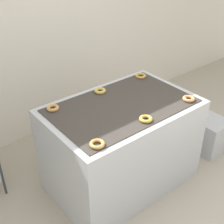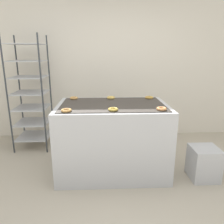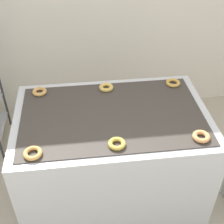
{
  "view_description": "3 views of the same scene",
  "coord_description": "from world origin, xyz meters",
  "px_view_note": "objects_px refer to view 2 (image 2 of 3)",
  "views": [
    {
      "loc": [
        -1.65,
        -1.19,
        2.45
      ],
      "look_at": [
        0.0,
        0.87,
        0.8
      ],
      "focal_mm": 50.0,
      "sensor_mm": 36.0,
      "label": 1
    },
    {
      "loc": [
        -0.13,
        -2.06,
        1.62
      ],
      "look_at": [
        0.0,
        0.87,
        0.8
      ],
      "focal_mm": 35.0,
      "sensor_mm": 36.0,
      "label": 2
    },
    {
      "loc": [
        -0.22,
        -1.06,
        2.4
      ],
      "look_at": [
        0.0,
        0.72,
        0.97
      ],
      "focal_mm": 50.0,
      "sensor_mm": 36.0,
      "label": 3
    }
  ],
  "objects_px": {
    "fryer_machine": "(112,138)",
    "donut_far_left": "(74,98)",
    "donut_far_right": "(149,97)",
    "donut_near_center": "(113,109)",
    "donut_near_left": "(66,110)",
    "donut_far_center": "(111,98)",
    "donut_near_right": "(162,109)",
    "glaze_bin": "(204,163)",
    "baking_rack_cart": "(30,93)"
  },
  "relations": [
    {
      "from": "fryer_machine",
      "to": "donut_far_right",
      "type": "xyz_separation_m",
      "value": [
        0.56,
        0.34,
        0.49
      ]
    },
    {
      "from": "donut_far_center",
      "to": "donut_far_right",
      "type": "distance_m",
      "value": 0.56
    },
    {
      "from": "donut_near_center",
      "to": "donut_far_right",
      "type": "xyz_separation_m",
      "value": [
        0.56,
        0.67,
        -0.0
      ]
    },
    {
      "from": "glaze_bin",
      "to": "fryer_machine",
      "type": "bearing_deg",
      "value": 167.11
    },
    {
      "from": "donut_far_center",
      "to": "donut_far_right",
      "type": "bearing_deg",
      "value": 0.29
    },
    {
      "from": "baking_rack_cart",
      "to": "fryer_machine",
      "type": "bearing_deg",
      "value": -32.94
    },
    {
      "from": "donut_near_right",
      "to": "glaze_bin",
      "type": "bearing_deg",
      "value": 5.58
    },
    {
      "from": "glaze_bin",
      "to": "donut_far_left",
      "type": "xyz_separation_m",
      "value": [
        -1.73,
        0.61,
        0.76
      ]
    },
    {
      "from": "donut_near_center",
      "to": "donut_far_left",
      "type": "height_order",
      "value": "same"
    },
    {
      "from": "glaze_bin",
      "to": "donut_near_right",
      "type": "distance_m",
      "value": 0.98
    },
    {
      "from": "donut_near_right",
      "to": "donut_far_left",
      "type": "height_order",
      "value": "donut_near_right"
    },
    {
      "from": "donut_near_left",
      "to": "donut_far_right",
      "type": "distance_m",
      "value": 1.3
    },
    {
      "from": "baking_rack_cart",
      "to": "donut_near_center",
      "type": "distance_m",
      "value": 1.78
    },
    {
      "from": "baking_rack_cart",
      "to": "donut_near_right",
      "type": "xyz_separation_m",
      "value": [
        1.9,
        -1.19,
        0.01
      ]
    },
    {
      "from": "fryer_machine",
      "to": "donut_far_right",
      "type": "relative_size",
      "value": 12.12
    },
    {
      "from": "donut_near_center",
      "to": "donut_far_center",
      "type": "bearing_deg",
      "value": 89.97
    },
    {
      "from": "donut_far_right",
      "to": "glaze_bin",
      "type": "bearing_deg",
      "value": -44.15
    },
    {
      "from": "baking_rack_cart",
      "to": "glaze_bin",
      "type": "distance_m",
      "value": 2.86
    },
    {
      "from": "glaze_bin",
      "to": "donut_near_center",
      "type": "distance_m",
      "value": 1.41
    },
    {
      "from": "donut_far_center",
      "to": "donut_near_center",
      "type": "bearing_deg",
      "value": -90.03
    },
    {
      "from": "glaze_bin",
      "to": "donut_far_right",
      "type": "distance_m",
      "value": 1.15
    },
    {
      "from": "baking_rack_cart",
      "to": "donut_near_right",
      "type": "distance_m",
      "value": 2.24
    },
    {
      "from": "glaze_bin",
      "to": "donut_far_right",
      "type": "xyz_separation_m",
      "value": [
        -0.63,
        0.61,
        0.75
      ]
    },
    {
      "from": "donut_near_right",
      "to": "fryer_machine",
      "type": "bearing_deg",
      "value": 149.53
    },
    {
      "from": "glaze_bin",
      "to": "donut_far_left",
      "type": "height_order",
      "value": "donut_far_left"
    },
    {
      "from": "donut_far_right",
      "to": "donut_near_center",
      "type": "bearing_deg",
      "value": -130.26
    },
    {
      "from": "donut_near_left",
      "to": "donut_far_center",
      "type": "xyz_separation_m",
      "value": [
        0.54,
        0.68,
        0.0
      ]
    },
    {
      "from": "donut_far_left",
      "to": "donut_far_right",
      "type": "relative_size",
      "value": 0.96
    },
    {
      "from": "glaze_bin",
      "to": "donut_far_right",
      "type": "bearing_deg",
      "value": 135.85
    },
    {
      "from": "donut_near_left",
      "to": "donut_far_left",
      "type": "distance_m",
      "value": 0.69
    },
    {
      "from": "donut_near_left",
      "to": "donut_near_center",
      "type": "bearing_deg",
      "value": 2.19
    },
    {
      "from": "fryer_machine",
      "to": "donut_far_left",
      "type": "relative_size",
      "value": 12.59
    },
    {
      "from": "fryer_machine",
      "to": "donut_near_right",
      "type": "bearing_deg",
      "value": -30.47
    },
    {
      "from": "fryer_machine",
      "to": "donut_far_left",
      "type": "bearing_deg",
      "value": 148.27
    },
    {
      "from": "donut_near_center",
      "to": "donut_far_right",
      "type": "distance_m",
      "value": 0.87
    },
    {
      "from": "donut_near_right",
      "to": "donut_near_center",
      "type": "bearing_deg",
      "value": 179.85
    },
    {
      "from": "donut_near_right",
      "to": "donut_far_center",
      "type": "relative_size",
      "value": 1.02
    },
    {
      "from": "donut_far_left",
      "to": "donut_far_right",
      "type": "xyz_separation_m",
      "value": [
        1.1,
        -0.0,
        -0.0
      ]
    },
    {
      "from": "baking_rack_cart",
      "to": "donut_near_left",
      "type": "bearing_deg",
      "value": -57.07
    },
    {
      "from": "baking_rack_cart",
      "to": "donut_far_center",
      "type": "distance_m",
      "value": 1.43
    },
    {
      "from": "fryer_machine",
      "to": "donut_far_center",
      "type": "xyz_separation_m",
      "value": [
        -0.01,
        0.33,
        0.49
      ]
    },
    {
      "from": "glaze_bin",
      "to": "donut_near_left",
      "type": "bearing_deg",
      "value": -177.36
    },
    {
      "from": "donut_near_center",
      "to": "donut_near_right",
      "type": "distance_m",
      "value": 0.57
    },
    {
      "from": "donut_near_center",
      "to": "donut_near_right",
      "type": "height_order",
      "value": "donut_near_right"
    },
    {
      "from": "fryer_machine",
      "to": "baking_rack_cart",
      "type": "relative_size",
      "value": 0.77
    },
    {
      "from": "donut_near_right",
      "to": "donut_far_center",
      "type": "height_order",
      "value": "same"
    },
    {
      "from": "fryer_machine",
      "to": "donut_near_center",
      "type": "bearing_deg",
      "value": -91.48
    },
    {
      "from": "donut_far_right",
      "to": "donut_far_left",
      "type": "bearing_deg",
      "value": 179.96
    },
    {
      "from": "donut_near_center",
      "to": "glaze_bin",
      "type": "bearing_deg",
      "value": 2.84
    },
    {
      "from": "donut_near_center",
      "to": "donut_far_right",
      "type": "relative_size",
      "value": 0.99
    }
  ]
}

